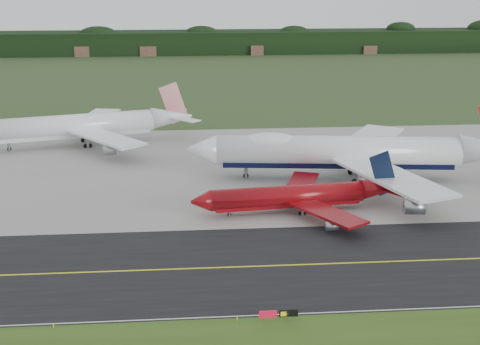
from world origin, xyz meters
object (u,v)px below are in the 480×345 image
(jet_red_737, at_px, (299,196))
(jet_ba_747, at_px, (350,152))
(jet_star_tail, at_px, (84,126))
(taxiway_sign, at_px, (278,314))

(jet_red_737, bearing_deg, jet_ba_747, 53.19)
(jet_star_tail, relative_size, taxiway_sign, 11.26)
(jet_ba_747, xyz_separation_m, jet_star_tail, (-62.47, 35.59, -1.12))
(jet_star_tail, bearing_deg, jet_ba_747, -29.67)
(jet_red_737, relative_size, taxiway_sign, 7.99)
(jet_star_tail, height_order, taxiway_sign, jet_star_tail)
(jet_ba_747, bearing_deg, jet_star_tail, 150.33)
(jet_ba_747, bearing_deg, jet_red_737, -126.81)
(jet_red_737, distance_m, taxiway_sign, 42.91)
(jet_ba_747, relative_size, jet_star_tail, 1.26)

